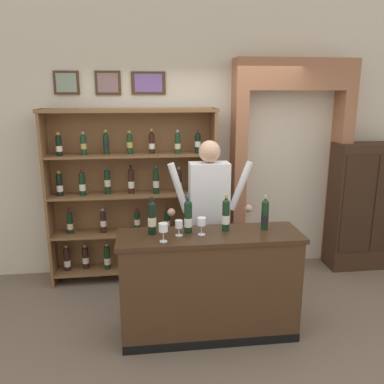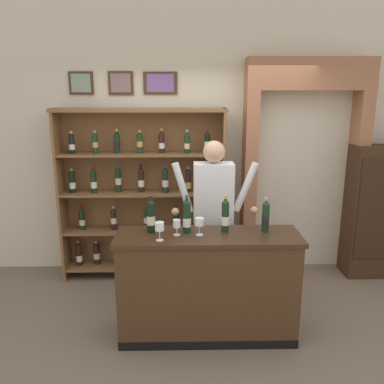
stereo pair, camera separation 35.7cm
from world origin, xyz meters
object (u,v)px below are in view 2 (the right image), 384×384
at_px(wine_glass_right, 177,225).
at_px(side_cabinet, 384,212).
at_px(shopkeeper, 213,206).
at_px(tasting_bottle_chianti, 225,216).
at_px(tasting_bottle_rosso, 187,216).
at_px(tasting_bottle_brunello, 151,216).
at_px(wine_shelf, 143,192).
at_px(tasting_bottle_super_tuscan, 266,217).
at_px(tasting_counter, 208,286).
at_px(wine_glass_spare, 199,223).
at_px(wine_glass_center, 159,227).

bearing_deg(wine_glass_right, side_cabinet, 26.78).
relative_size(side_cabinet, shopkeeper, 0.92).
relative_size(tasting_bottle_chianti, wine_glass_right, 2.39).
bearing_deg(tasting_bottle_rosso, tasting_bottle_brunello, -179.92).
bearing_deg(tasting_bottle_rosso, side_cabinet, 26.24).
distance_m(wine_shelf, tasting_bottle_super_tuscan, 1.73).
relative_size(tasting_counter, wine_glass_right, 11.72).
relative_size(tasting_bottle_super_tuscan, wine_glass_spare, 2.02).
xyz_separation_m(tasting_bottle_chianti, wine_glass_center, (-0.58, -0.21, -0.03)).
distance_m(wine_shelf, wine_glass_center, 1.45).
bearing_deg(wine_shelf, shopkeeper, -41.83).
xyz_separation_m(tasting_bottle_brunello, tasting_bottle_chianti, (0.66, 0.01, -0.01)).
bearing_deg(shopkeeper, tasting_bottle_brunello, -139.41).
relative_size(shopkeeper, wine_glass_spare, 11.10).
distance_m(wine_shelf, tasting_bottle_rosso, 1.33).
relative_size(tasting_bottle_super_tuscan, wine_glass_right, 2.28).
bearing_deg(side_cabinet, tasting_bottle_chianti, -150.20).
bearing_deg(tasting_bottle_chianti, shopkeeper, 97.93).
relative_size(shopkeeper, tasting_bottle_chianti, 5.23).
height_order(side_cabinet, tasting_bottle_chianti, side_cabinet).
height_order(wine_shelf, side_cabinet, wine_shelf).
xyz_separation_m(wine_shelf, wine_glass_spare, (0.63, -1.30, 0.05)).
height_order(tasting_counter, tasting_bottle_brunello, tasting_bottle_brunello).
distance_m(side_cabinet, tasting_bottle_brunello, 2.99).
relative_size(wine_glass_right, wine_glass_center, 0.86).
xyz_separation_m(wine_shelf, tasting_bottle_brunello, (0.20, -1.22, 0.09)).
bearing_deg(tasting_bottle_brunello, side_cabinet, 23.51).
distance_m(tasting_counter, tasting_bottle_super_tuscan, 0.83).
bearing_deg(tasting_bottle_brunello, tasting_bottle_chianti, 0.49).
bearing_deg(shopkeeper, tasting_bottle_chianti, -82.07).
relative_size(tasting_bottle_chianti, tasting_bottle_super_tuscan, 1.05).
bearing_deg(tasting_bottle_chianti, tasting_bottle_rosso, -179.12).
bearing_deg(tasting_counter, wine_glass_right, -178.92).
distance_m(wine_shelf, side_cabinet, 2.93).
height_order(side_cabinet, wine_glass_right, side_cabinet).
bearing_deg(wine_glass_center, wine_shelf, 101.43).
distance_m(wine_glass_spare, wine_glass_center, 0.36).
bearing_deg(tasting_counter, wine_glass_spare, -172.47).
height_order(wine_shelf, tasting_counter, wine_shelf).
distance_m(wine_glass_right, wine_glass_spare, 0.20).
bearing_deg(tasting_bottle_brunello, tasting_bottle_super_tuscan, -0.25).
height_order(wine_shelf, tasting_bottle_super_tuscan, wine_shelf).
distance_m(shopkeeper, wine_glass_center, 0.87).
distance_m(shopkeeper, tasting_bottle_rosso, 0.58).
relative_size(side_cabinet, tasting_bottle_brunello, 4.81).
height_order(tasting_bottle_super_tuscan, wine_glass_spare, tasting_bottle_super_tuscan).
distance_m(tasting_bottle_chianti, wine_glass_right, 0.44).
xyz_separation_m(wine_glass_spare, wine_glass_center, (-0.34, -0.12, 0.01)).
xyz_separation_m(shopkeeper, tasting_bottle_chianti, (0.07, -0.50, 0.05)).
bearing_deg(tasting_bottle_chianti, wine_glass_right, -169.64).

